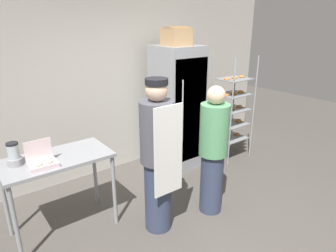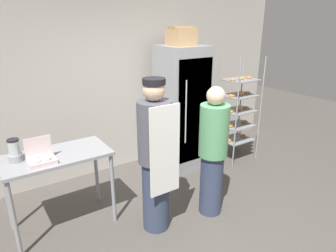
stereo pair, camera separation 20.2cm
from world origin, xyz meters
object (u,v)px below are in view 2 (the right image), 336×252
at_px(baking_rack, 238,110).
at_px(cardboard_storage_box, 181,36).
at_px(person_customer, 213,152).
at_px(blender_pitcher, 15,151).
at_px(donut_box, 41,159).
at_px(person_baker, 155,156).
at_px(refrigerator, 182,108).

bearing_deg(baking_rack, cardboard_storage_box, 163.10).
bearing_deg(baking_rack, person_customer, -146.26).
xyz_separation_m(blender_pitcher, cardboard_storage_box, (2.42, 0.44, 1.05)).
xyz_separation_m(donut_box, cardboard_storage_box, (2.21, 0.64, 1.11)).
bearing_deg(cardboard_storage_box, blender_pitcher, -169.74).
height_order(person_baker, person_customer, person_baker).
distance_m(baking_rack, blender_pitcher, 3.42).
xyz_separation_m(refrigerator, baking_rack, (0.94, -0.33, -0.10)).
relative_size(donut_box, person_baker, 0.15).
bearing_deg(refrigerator, blender_pitcher, -169.42).
height_order(baking_rack, person_customer, baking_rack).
relative_size(blender_pitcher, cardboard_storage_box, 0.69).
distance_m(baking_rack, person_baker, 2.30).
bearing_deg(donut_box, person_baker, -24.91).
height_order(baking_rack, cardboard_storage_box, cardboard_storage_box).
height_order(baking_rack, person_baker, baking_rack).
distance_m(cardboard_storage_box, person_baker, 1.99).
distance_m(refrigerator, blender_pitcher, 2.52).
distance_m(blender_pitcher, cardboard_storage_box, 2.67).
xyz_separation_m(person_baker, person_customer, (0.72, -0.12, -0.09)).
bearing_deg(refrigerator, person_baker, -136.38).
distance_m(baking_rack, cardboard_storage_box, 1.58).
distance_m(baking_rack, person_customer, 1.72).
bearing_deg(blender_pitcher, person_baker, -28.73).
distance_m(blender_pitcher, person_customer, 2.16).
bearing_deg(refrigerator, cardboard_storage_box, -156.43).
bearing_deg(baking_rack, refrigerator, 160.74).
height_order(blender_pitcher, cardboard_storage_box, cardboard_storage_box).
bearing_deg(cardboard_storage_box, refrigerator, 23.57).
xyz_separation_m(refrigerator, blender_pitcher, (-2.48, -0.46, 0.05)).
xyz_separation_m(cardboard_storage_box, person_baker, (-1.16, -1.13, -1.16)).
bearing_deg(donut_box, person_customer, -19.08).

